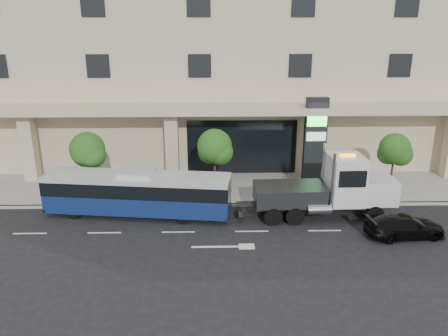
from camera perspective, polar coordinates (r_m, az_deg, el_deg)
The scene contains 11 objects.
ground at distance 25.41m, azimuth 3.37°, elevation -6.75°, with size 120.00×120.00×0.00m, color black.
sidewalk at distance 29.98m, azimuth 2.63°, elevation -2.59°, with size 120.00×6.00×0.15m, color gray.
curb at distance 27.20m, azimuth 3.04°, elevation -4.83°, with size 120.00×0.30×0.15m, color gray.
convention_center at distance 38.43m, azimuth 1.79°, elevation 17.11°, with size 60.00×17.60×20.00m.
tree_left at distance 28.75m, azimuth -17.35°, elevation 2.04°, with size 2.27×2.20×4.22m.
tree_mid at distance 27.57m, azimuth -1.19°, elevation 2.53°, with size 2.28×2.20×4.38m.
tree_right at distance 29.94m, azimuth 21.42°, elevation 2.07°, with size 2.10×2.00×4.04m.
city_bus at distance 25.99m, azimuth -11.20°, elevation -3.17°, with size 11.00×3.62×2.73m.
tow_truck at distance 25.87m, azimuth 13.75°, elevation -2.70°, with size 9.12×2.46×4.15m.
black_sedan at distance 25.11m, azimuth 22.55°, elevation -7.01°, with size 1.70×4.19×1.22m, color black.
signage_pylon at distance 30.44m, azimuth 11.80°, elevation 3.53°, with size 1.51×0.58×5.99m.
Camera 1 is at (-1.98, -22.95, 10.72)m, focal length 35.00 mm.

